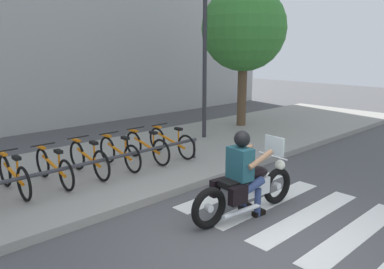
{
  "coord_description": "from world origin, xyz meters",
  "views": [
    {
      "loc": [
        -3.93,
        -2.9,
        2.71
      ],
      "look_at": [
        0.98,
        2.33,
        1.06
      ],
      "focal_mm": 35.34,
      "sensor_mm": 36.0,
      "label": 1
    }
  ],
  "objects_px": {
    "street_lamp": "(205,45)",
    "bike_rack": "(102,161)",
    "bicycle_3": "(89,159)",
    "bicycle_5": "(147,147)",
    "rider": "(244,168)",
    "bicycle_2": "(54,167)",
    "bicycle_6": "(171,142)",
    "motorcycle": "(246,188)",
    "bicycle_1": "(14,175)",
    "bicycle_4": "(119,153)",
    "tree_near_rack": "(244,29)"
  },
  "relations": [
    {
      "from": "bicycle_5",
      "to": "tree_near_rack",
      "type": "distance_m",
      "value": 5.75
    },
    {
      "from": "bicycle_3",
      "to": "bicycle_6",
      "type": "distance_m",
      "value": 2.2
    },
    {
      "from": "bicycle_5",
      "to": "bicycle_6",
      "type": "bearing_deg",
      "value": 0.05
    },
    {
      "from": "bicycle_1",
      "to": "bike_rack",
      "type": "relative_size",
      "value": 0.32
    },
    {
      "from": "bicycle_3",
      "to": "bicycle_1",
      "type": "bearing_deg",
      "value": 179.99
    },
    {
      "from": "bicycle_5",
      "to": "bicycle_6",
      "type": "relative_size",
      "value": 0.98
    },
    {
      "from": "bicycle_6",
      "to": "bike_rack",
      "type": "height_order",
      "value": "bicycle_6"
    },
    {
      "from": "bicycle_1",
      "to": "bicycle_2",
      "type": "xyz_separation_m",
      "value": [
        0.73,
        0.0,
        -0.01
      ]
    },
    {
      "from": "bicycle_1",
      "to": "motorcycle",
      "type": "bearing_deg",
      "value": -50.87
    },
    {
      "from": "bicycle_1",
      "to": "bicycle_3",
      "type": "relative_size",
      "value": 0.97
    },
    {
      "from": "rider",
      "to": "bicycle_3",
      "type": "xyz_separation_m",
      "value": [
        -1.05,
        3.18,
        -0.33
      ]
    },
    {
      "from": "rider",
      "to": "bicycle_2",
      "type": "relative_size",
      "value": 0.87
    },
    {
      "from": "motorcycle",
      "to": "street_lamp",
      "type": "distance_m",
      "value": 5.53
    },
    {
      "from": "bicycle_1",
      "to": "rider",
      "type": "bearing_deg",
      "value": -51.61
    },
    {
      "from": "bicycle_3",
      "to": "bicycle_6",
      "type": "xyz_separation_m",
      "value": [
        2.2,
        0.0,
        -0.01
      ]
    },
    {
      "from": "motorcycle",
      "to": "bicycle_1",
      "type": "height_order",
      "value": "motorcycle"
    },
    {
      "from": "motorcycle",
      "to": "bicycle_1",
      "type": "relative_size",
      "value": 1.41
    },
    {
      "from": "rider",
      "to": "bicycle_3",
      "type": "distance_m",
      "value": 3.37
    },
    {
      "from": "bicycle_1",
      "to": "bicycle_5",
      "type": "distance_m",
      "value": 2.93
    },
    {
      "from": "street_lamp",
      "to": "rider",
      "type": "bearing_deg",
      "value": -127.79
    },
    {
      "from": "bicycle_6",
      "to": "street_lamp",
      "type": "distance_m",
      "value": 3.13
    },
    {
      "from": "bicycle_2",
      "to": "bicycle_6",
      "type": "bearing_deg",
      "value": 0.0
    },
    {
      "from": "bicycle_1",
      "to": "tree_near_rack",
      "type": "distance_m",
      "value": 8.37
    },
    {
      "from": "bicycle_1",
      "to": "bicycle_3",
      "type": "distance_m",
      "value": 1.46
    },
    {
      "from": "bicycle_5",
      "to": "motorcycle",
      "type": "bearing_deg",
      "value": -95.99
    },
    {
      "from": "bicycle_1",
      "to": "bicycle_2",
      "type": "bearing_deg",
      "value": 0.06
    },
    {
      "from": "rider",
      "to": "bicycle_2",
      "type": "height_order",
      "value": "rider"
    },
    {
      "from": "bicycle_3",
      "to": "bicycle_2",
      "type": "bearing_deg",
      "value": 179.92
    },
    {
      "from": "bicycle_5",
      "to": "street_lamp",
      "type": "bearing_deg",
      "value": 16.9
    },
    {
      "from": "bicycle_3",
      "to": "bike_rack",
      "type": "relative_size",
      "value": 0.33
    },
    {
      "from": "motorcycle",
      "to": "rider",
      "type": "relative_size",
      "value": 1.54
    },
    {
      "from": "tree_near_rack",
      "to": "bicycle_6",
      "type": "bearing_deg",
      "value": -163.6
    },
    {
      "from": "bicycle_1",
      "to": "bicycle_4",
      "type": "bearing_deg",
      "value": 0.01
    },
    {
      "from": "bicycle_2",
      "to": "bike_rack",
      "type": "distance_m",
      "value": 0.92
    },
    {
      "from": "bicycle_3",
      "to": "bicycle_5",
      "type": "xyz_separation_m",
      "value": [
        1.46,
        0.0,
        -0.01
      ]
    },
    {
      "from": "street_lamp",
      "to": "bicycle_2",
      "type": "bearing_deg",
      "value": -170.52
    },
    {
      "from": "bicycle_5",
      "to": "street_lamp",
      "type": "xyz_separation_m",
      "value": [
        2.69,
        0.82,
        2.3
      ]
    },
    {
      "from": "bicycle_2",
      "to": "street_lamp",
      "type": "xyz_separation_m",
      "value": [
        4.89,
        0.82,
        2.3
      ]
    },
    {
      "from": "bike_rack",
      "to": "bicycle_2",
      "type": "bearing_deg",
      "value": 142.84
    },
    {
      "from": "bicycle_2",
      "to": "street_lamp",
      "type": "distance_m",
      "value": 5.46
    },
    {
      "from": "bicycle_1",
      "to": "bicycle_5",
      "type": "xyz_separation_m",
      "value": [
        2.93,
        0.0,
        -0.0
      ]
    },
    {
      "from": "motorcycle",
      "to": "bicycle_5",
      "type": "xyz_separation_m",
      "value": [
        0.33,
        3.19,
        0.03
      ]
    },
    {
      "from": "bicycle_2",
      "to": "bicycle_3",
      "type": "distance_m",
      "value": 0.73
    },
    {
      "from": "motorcycle",
      "to": "bicycle_3",
      "type": "xyz_separation_m",
      "value": [
        -1.13,
        3.19,
        0.03
      ]
    },
    {
      "from": "bicycle_3",
      "to": "bicycle_4",
      "type": "distance_m",
      "value": 0.73
    },
    {
      "from": "motorcycle",
      "to": "bicycle_5",
      "type": "height_order",
      "value": "motorcycle"
    },
    {
      "from": "bicycle_3",
      "to": "tree_near_rack",
      "type": "height_order",
      "value": "tree_near_rack"
    },
    {
      "from": "bicycle_3",
      "to": "tree_near_rack",
      "type": "distance_m",
      "value": 7.03
    },
    {
      "from": "street_lamp",
      "to": "bike_rack",
      "type": "bearing_deg",
      "value": -161.73
    },
    {
      "from": "bike_rack",
      "to": "street_lamp",
      "type": "height_order",
      "value": "street_lamp"
    }
  ]
}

